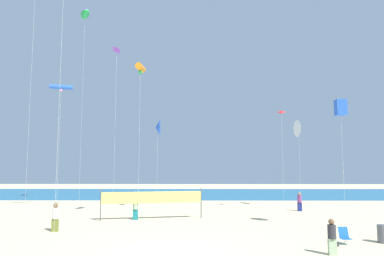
% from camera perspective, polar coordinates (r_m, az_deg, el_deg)
% --- Properties ---
extents(ground_plane, '(120.00, 120.00, 0.00)m').
position_cam_1_polar(ground_plane, '(18.09, -3.60, -19.78)').
color(ground_plane, beige).
extents(ocean_band, '(120.00, 20.00, 0.01)m').
position_cam_1_polar(ocean_band, '(52.80, -0.84, -10.63)').
color(ocean_band, '#1E6B99').
rests_on(ocean_band, ground).
extents(beachgoer_white_shirt, '(0.41, 0.41, 1.81)m').
position_cam_1_polar(beachgoer_white_shirt, '(25.06, -21.37, -13.25)').
color(beachgoer_white_shirt, olive).
rests_on(beachgoer_white_shirt, ground).
extents(beachgoer_sage_shirt, '(0.41, 0.41, 1.79)m').
position_cam_1_polar(beachgoer_sage_shirt, '(28.57, -9.18, -12.65)').
color(beachgoer_sage_shirt, '#19727A').
rests_on(beachgoer_sage_shirt, ground).
extents(beachgoer_charcoal_shirt, '(0.39, 0.39, 1.72)m').
position_cam_1_polar(beachgoer_charcoal_shirt, '(18.85, 21.83, -15.96)').
color(beachgoer_charcoal_shirt, '#99B28C').
rests_on(beachgoer_charcoal_shirt, ground).
extents(beachgoer_plum_shirt, '(0.40, 0.40, 1.73)m').
position_cam_1_polar(beachgoer_plum_shirt, '(34.74, 17.11, -11.30)').
color(beachgoer_plum_shirt, navy).
rests_on(beachgoer_plum_shirt, ground).
extents(folding_beach_chair, '(0.52, 0.65, 0.89)m').
position_cam_1_polar(folding_beach_chair, '(21.69, 23.58, -15.72)').
color(folding_beach_chair, '#1959B2').
rests_on(folding_beach_chair, ground).
extents(trash_barrel, '(0.61, 0.61, 0.98)m').
position_cam_1_polar(trash_barrel, '(22.88, 28.69, -14.88)').
color(trash_barrel, '#595960').
rests_on(trash_barrel, ground).
extents(volleyball_net, '(7.82, 1.58, 2.40)m').
position_cam_1_polar(volleyball_net, '(28.33, -6.49, -11.36)').
color(volleyball_net, '#4C4C51').
rests_on(volleyball_net, ground).
extents(beach_handbag, '(0.28, 0.14, 0.23)m').
position_cam_1_polar(beach_handbag, '(20.97, 22.35, -17.10)').
color(beach_handbag, '#2D2D33').
rests_on(beach_handbag, ground).
extents(kite_blue_delta, '(0.47, 1.52, 8.66)m').
position_cam_1_polar(kite_blue_delta, '(34.40, -5.61, 0.06)').
color(kite_blue_delta, silver).
rests_on(kite_blue_delta, ground).
extents(kite_blue_tube, '(2.15, 1.10, 12.03)m').
position_cam_1_polar(kite_blue_tube, '(36.51, -20.53, 6.21)').
color(kite_blue_tube, silver).
rests_on(kite_blue_tube, ground).
extents(kite_red_diamond, '(0.72, 0.72, 9.54)m').
position_cam_1_polar(kite_red_diamond, '(34.35, 14.37, 2.44)').
color(kite_red_diamond, silver).
rests_on(kite_red_diamond, ground).
extents(kite_white_delta, '(0.56, 1.72, 8.76)m').
position_cam_1_polar(kite_white_delta, '(36.60, 16.97, -0.07)').
color(kite_white_delta, silver).
rests_on(kite_white_delta, ground).
extents(kite_green_inflatable, '(1.90, 2.66, 21.47)m').
position_cam_1_polar(kite_green_inflatable, '(42.15, -17.02, 17.30)').
color(kite_green_inflatable, silver).
rests_on(kite_green_inflatable, ground).
extents(kite_violet_diamond, '(0.97, 0.97, 15.03)m').
position_cam_1_polar(kite_violet_diamond, '(33.40, -12.09, 12.10)').
color(kite_violet_diamond, silver).
rests_on(kite_violet_diamond, ground).
extents(kite_orange_tube, '(0.68, 1.32, 12.44)m').
position_cam_1_polar(kite_orange_tube, '(29.22, -8.40, 9.58)').
color(kite_orange_tube, silver).
rests_on(kite_orange_tube, ground).
extents(kite_blue_box, '(0.69, 0.69, 8.65)m').
position_cam_1_polar(kite_blue_box, '(25.53, 23.05, 3.06)').
color(kite_blue_box, silver).
rests_on(kite_blue_box, ground).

